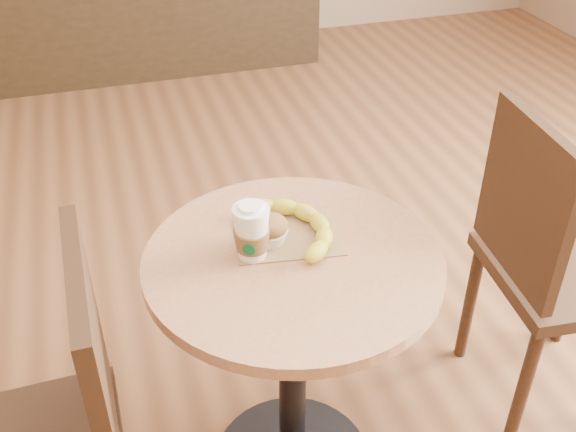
# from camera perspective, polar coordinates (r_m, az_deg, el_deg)

# --- Properties ---
(cafe_table) EXTENTS (0.67, 0.67, 0.75)m
(cafe_table) POSITION_cam_1_polar(r_m,az_deg,el_deg) (1.64, 0.41, -9.72)
(cafe_table) COLOR black
(cafe_table) RESTS_ON ground
(chair_right) EXTENTS (0.45, 0.45, 0.94)m
(chair_right) POSITION_cam_1_polar(r_m,az_deg,el_deg) (1.98, 21.34, -3.50)
(chair_right) COLOR #342012
(chair_right) RESTS_ON ground
(kraft_bag) EXTENTS (0.26, 0.21, 0.00)m
(kraft_bag) POSITION_cam_1_polar(r_m,az_deg,el_deg) (1.54, -0.03, -1.72)
(kraft_bag) COLOR olive
(kraft_bag) RESTS_ON cafe_table
(coffee_cup) EXTENTS (0.08, 0.08, 0.14)m
(coffee_cup) POSITION_cam_1_polar(r_m,az_deg,el_deg) (1.45, -3.10, -1.52)
(coffee_cup) COLOR white
(coffee_cup) RESTS_ON cafe_table
(muffin) EXTENTS (0.08, 0.08, 0.07)m
(muffin) POSITION_cam_1_polar(r_m,az_deg,el_deg) (1.50, -1.53, -1.19)
(muffin) COLOR silver
(muffin) RESTS_ON kraft_bag
(banana) EXTENTS (0.25, 0.31, 0.04)m
(banana) POSITION_cam_1_polar(r_m,az_deg,el_deg) (1.54, 0.72, -0.93)
(banana) COLOR gold
(banana) RESTS_ON kraft_bag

